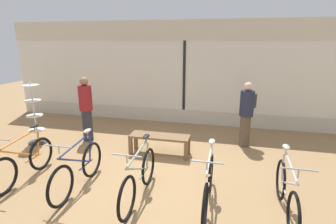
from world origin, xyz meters
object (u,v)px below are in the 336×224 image
object	(u,v)px
bicycle_left	(78,169)
bicycle_center	(139,178)
bicycle_far_right	(286,193)
accessory_rack	(35,118)
bicycle_far_left	(24,162)
customer_near_rack	(247,112)
customer_by_window	(86,108)
bicycle_right	(208,185)
display_bench	(160,139)

from	to	relation	value
bicycle_left	bicycle_center	world-z (taller)	bicycle_left
bicycle_far_right	accessory_rack	xyz separation A→B (m)	(-5.78, 1.65, 0.29)
bicycle_far_left	bicycle_far_right	world-z (taller)	bicycle_far_left
bicycle_far_left	customer_near_rack	size ratio (longest dim) A/B	1.01
bicycle_left	accessory_rack	bearing A→B (deg)	142.91
bicycle_left	bicycle_center	bearing A→B (deg)	-1.74
bicycle_far_left	customer_near_rack	distance (m)	5.04
bicycle_center	bicycle_left	bearing A→B (deg)	178.26
bicycle_left	customer_by_window	xyz separation A→B (m)	(-1.09, 2.21, 0.52)
bicycle_right	accessory_rack	world-z (taller)	accessory_rack
bicycle_right	bicycle_far_right	xyz separation A→B (m)	(1.18, 0.07, -0.01)
bicycle_center	accessory_rack	size ratio (longest dim) A/B	1.07
customer_by_window	bicycle_center	bearing A→B (deg)	-44.89
bicycle_left	customer_by_window	world-z (taller)	customer_by_window
display_bench	bicycle_far_left	bearing A→B (deg)	-141.54
bicycle_far_right	accessory_rack	bearing A→B (deg)	164.04
accessory_rack	customer_by_window	distance (m)	1.31
bicycle_right	customer_near_rack	size ratio (longest dim) A/B	1.04
customer_near_rack	customer_by_window	size ratio (longest dim) A/B	0.96
bicycle_left	bicycle_right	distance (m)	2.32
bicycle_center	bicycle_right	world-z (taller)	bicycle_right
customer_by_window	bicycle_far_left	bearing A→B (deg)	-92.49
bicycle_far_left	customer_near_rack	xyz separation A→B (m)	(4.18, 2.76, 0.51)
display_bench	bicycle_right	bearing A→B (deg)	-53.96
bicycle_far_right	customer_near_rack	xyz separation A→B (m)	(-0.50, 2.72, 0.50)
bicycle_right	customer_near_rack	bearing A→B (deg)	76.34
accessory_rack	customer_by_window	size ratio (longest dim) A/B	0.95
bicycle_far_right	display_bench	xyz separation A→B (m)	(-2.47, 1.71, 0.00)
bicycle_far_right	display_bench	size ratio (longest dim) A/B	1.19
bicycle_left	customer_near_rack	bearing A→B (deg)	42.97
bicycle_right	bicycle_left	bearing A→B (deg)	-179.86
bicycle_right	customer_near_rack	world-z (taller)	customer_near_rack
accessory_rack	bicycle_center	bearing A→B (deg)	-27.06
bicycle_left	display_bench	xyz separation A→B (m)	(1.03, 1.78, 0.00)
bicycle_far_right	customer_by_window	distance (m)	5.08
customer_by_window	display_bench	bearing A→B (deg)	-11.42
bicycle_center	accessory_rack	world-z (taller)	accessory_rack
bicycle_far_right	customer_near_rack	distance (m)	2.81
bicycle_left	accessory_rack	distance (m)	2.88
bicycle_left	bicycle_center	distance (m)	1.17
customer_by_window	accessory_rack	bearing A→B (deg)	-158.24
bicycle_left	customer_near_rack	size ratio (longest dim) A/B	1.03
bicycle_far_left	display_bench	size ratio (longest dim) A/B	1.19
customer_by_window	bicycle_far_right	bearing A→B (deg)	-24.97
bicycle_left	display_bench	distance (m)	2.06
bicycle_far_left	bicycle_right	bearing A→B (deg)	-0.36
bicycle_far_left	display_bench	world-z (taller)	bicycle_far_left
bicycle_far_left	bicycle_far_right	distance (m)	4.68
bicycle_center	bicycle_far_right	bearing A→B (deg)	2.73
customer_near_rack	display_bench	bearing A→B (deg)	-152.85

